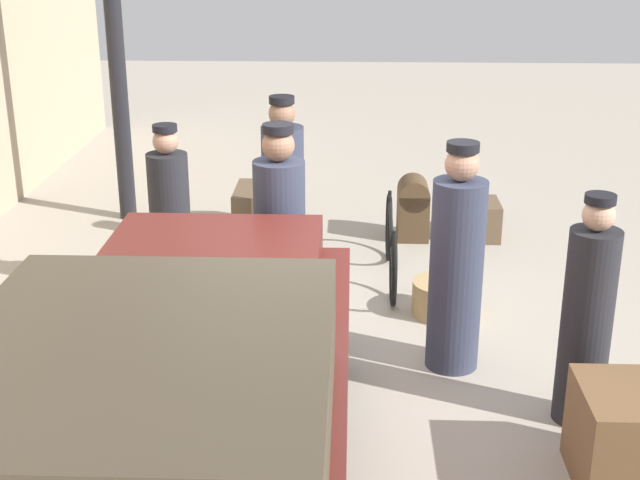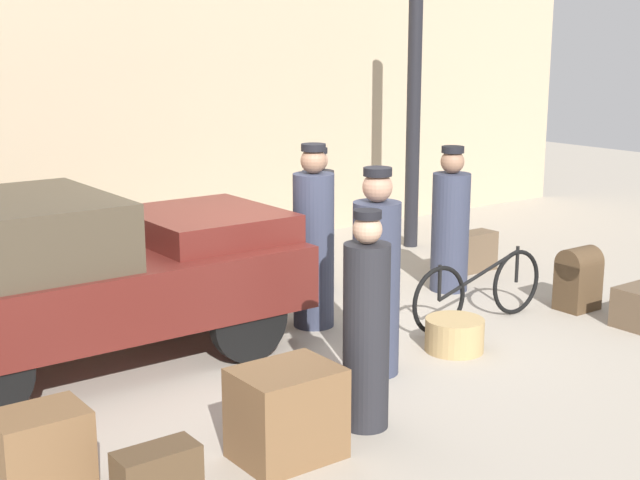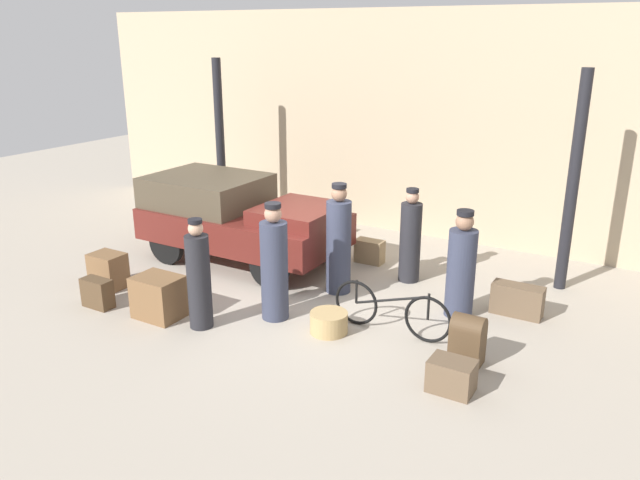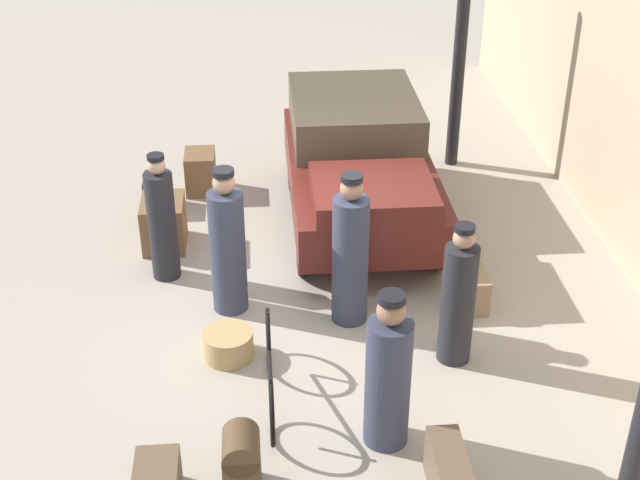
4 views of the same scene
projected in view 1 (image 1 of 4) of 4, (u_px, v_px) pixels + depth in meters
ground_plane at (345, 364)px, 6.90m from camera, size 30.00×30.00×0.00m
canopy_pillar_right at (117, 62)px, 9.63m from camera, size 0.19×0.19×3.55m
truck at (177, 394)px, 4.77m from camera, size 3.68×1.84×1.52m
bicycle at (391, 245)px, 8.37m from camera, size 1.77×0.04×0.72m
wicker_basket at (443, 298)px, 7.71m from camera, size 0.54×0.54×0.30m
porter_carrying_trunk at (456, 268)px, 6.62m from camera, size 0.40×0.40×1.77m
conductor_in_dark_uniform at (283, 185)px, 8.87m from camera, size 0.42×0.42×1.63m
porter_lifting_near_truck at (170, 223)px, 7.79m from camera, size 0.36×0.36×1.61m
porter_standing_middle at (280, 247)px, 6.97m from camera, size 0.40×0.40×1.81m
porter_with_bicycle at (587, 320)px, 5.91m from camera, size 0.34×0.34×1.62m
trunk_barrel_dark at (413, 206)px, 9.48m from camera, size 0.41×0.33×0.67m
trunk_large_brown at (249, 209)px, 9.77m from camera, size 0.75×0.29×0.48m
trunk_wicker_pale at (481, 219)px, 9.56m from camera, size 0.53×0.38×0.40m
suitcase_black_upright at (622, 438)px, 5.35m from camera, size 0.69×0.54×0.64m
suitcase_small_leather at (97, 323)px, 7.09m from camera, size 0.52×0.27×0.43m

